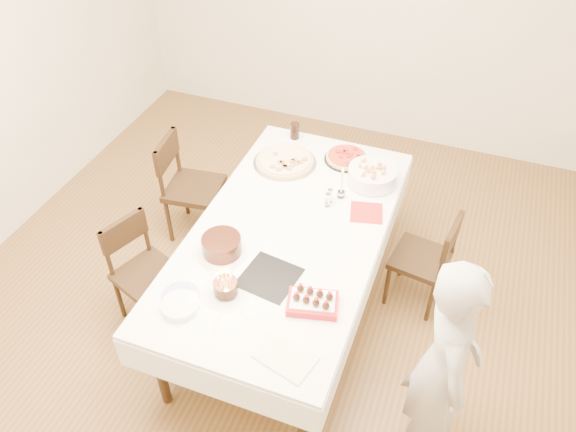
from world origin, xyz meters
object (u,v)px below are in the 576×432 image
(strawberry_box, at_px, (313,302))
(dining_table, at_px, (288,271))
(person, at_px, (444,365))
(layer_cake, at_px, (222,246))
(pizza_pepperoni, at_px, (346,157))
(chair_left_dessert, at_px, (148,276))
(pizza_white, at_px, (285,161))
(pasta_bowl, at_px, (372,175))
(taper_candle, at_px, (342,182))
(chair_left_savory, at_px, (194,188))
(chair_right_savory, at_px, (420,259))
(birthday_cake, at_px, (225,283))
(cola_glass, at_px, (295,131))

(strawberry_box, bearing_deg, dining_table, 123.15)
(person, relative_size, layer_cake, 4.74)
(pizza_pepperoni, bearing_deg, chair_left_dessert, -128.49)
(pizza_white, bearing_deg, pasta_bowl, 0.66)
(layer_cake, bearing_deg, pasta_bowl, 55.72)
(taper_candle, xyz_separation_m, strawberry_box, (0.12, -0.95, -0.09))
(chair_left_savory, height_order, chair_left_dessert, chair_left_savory)
(pasta_bowl, height_order, layer_cake, layer_cake)
(chair_right_savory, xyz_separation_m, birthday_cake, (-0.95, -1.01, 0.44))
(dining_table, distance_m, taper_candle, 0.69)
(birthday_cake, bearing_deg, person, -0.42)
(pizza_white, bearing_deg, layer_cake, -91.72)
(pasta_bowl, distance_m, taper_candle, 0.28)
(chair_right_savory, bearing_deg, taper_candle, -173.54)
(chair_left_savory, distance_m, person, 2.33)
(chair_left_savory, xyz_separation_m, strawberry_box, (1.30, -1.02, 0.35))
(strawberry_box, bearing_deg, layer_cake, 162.92)
(person, relative_size, cola_glass, 11.17)
(strawberry_box, bearing_deg, cola_glass, 113.53)
(chair_right_savory, height_order, person, person)
(taper_candle, bearing_deg, cola_glass, 134.02)
(strawberry_box, bearing_deg, pasta_bowl, 88.51)
(person, relative_size, taper_candle, 5.86)
(chair_right_savory, relative_size, strawberry_box, 2.84)
(pizza_white, height_order, taper_candle, taper_candle)
(chair_left_savory, xyz_separation_m, person, (2.03, -1.11, 0.28))
(chair_left_savory, height_order, cola_glass, cola_glass)
(taper_candle, relative_size, birthday_cake, 1.71)
(chair_left_dessert, bearing_deg, cola_glass, -90.52)
(dining_table, distance_m, birthday_cake, 0.77)
(chair_right_savory, bearing_deg, dining_table, -144.57)
(pizza_pepperoni, distance_m, taper_candle, 0.43)
(chair_right_savory, distance_m, cola_glass, 1.33)
(cola_glass, relative_size, strawberry_box, 0.46)
(dining_table, distance_m, chair_left_dessert, 0.93)
(strawberry_box, bearing_deg, birthday_cake, -170.44)
(chair_left_dessert, height_order, cola_glass, cola_glass)
(strawberry_box, bearing_deg, pizza_white, 117.50)
(chair_left_savory, bearing_deg, chair_left_dessert, 90.57)
(dining_table, relative_size, strawberry_box, 7.79)
(chair_left_savory, xyz_separation_m, cola_glass, (0.65, 0.47, 0.38))
(cola_glass, xyz_separation_m, strawberry_box, (0.65, -1.50, -0.03))
(layer_cake, bearing_deg, person, -11.78)
(chair_right_savory, xyz_separation_m, taper_candle, (-0.59, 0.02, 0.48))
(pizza_pepperoni, bearing_deg, person, -57.20)
(pasta_bowl, distance_m, cola_glass, 0.76)
(layer_cake, bearing_deg, dining_table, 47.18)
(dining_table, bearing_deg, chair_left_dessert, -155.64)
(chair_left_savory, relative_size, pizza_pepperoni, 2.68)
(person, distance_m, birthday_cake, 1.22)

